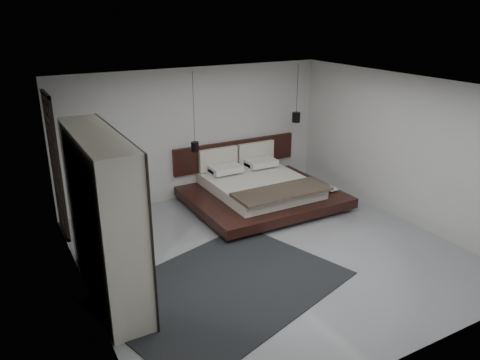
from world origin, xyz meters
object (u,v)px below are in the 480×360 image
wardrobe (104,218)px  rug (224,287)px  pendant_left (195,146)px  lattice_screen (56,166)px  pendant_right (296,117)px  bed (259,189)px

wardrobe → rug: wardrobe is taller
pendant_left → rug: 3.43m
wardrobe → rug: (1.50, -0.70, -1.20)m
lattice_screen → pendant_left: size_ratio=1.62×
lattice_screen → pendant_right: bearing=-0.6°
bed → pendant_right: 1.89m
bed → rug: bed is taller
wardrobe → rug: 2.04m
wardrobe → bed: bearing=26.7°
lattice_screen → rug: lattice_screen is taller
pendant_left → pendant_right: same height
rug → lattice_screen: bearing=119.5°
bed → lattice_screen: bearing=172.0°
bed → pendant_right: size_ratio=2.36×
bed → pendant_right: (1.24, 0.50, 1.33)m
pendant_right → rug: size_ratio=0.37×
lattice_screen → rug: 3.78m
lattice_screen → bed: lattice_screen is taller
wardrobe → rug: size_ratio=0.71×
bed → pendant_left: bearing=158.1°
pendant_right → pendant_left: bearing=180.0°
bed → rug: bearing=-130.3°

